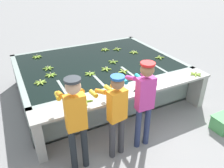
{
  "coord_description": "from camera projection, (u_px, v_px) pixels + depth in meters",
  "views": [
    {
      "loc": [
        -2.11,
        -3.02,
        3.13
      ],
      "look_at": [
        0.0,
        1.09,
        0.62
      ],
      "focal_mm": 35.0,
      "sensor_mm": 36.0,
      "label": 1
    }
  ],
  "objects": [
    {
      "name": "worker_0",
      "position": [
        75.0,
        117.0,
        3.38
      ],
      "size": [
        0.43,
        0.73,
        1.75
      ],
      "color": "#1E2328",
      "rests_on": "ground"
    },
    {
      "name": "banana_bunch_floating_8",
      "position": [
        37.0,
        57.0,
        6.07
      ],
      "size": [
        0.28,
        0.28,
        0.08
      ],
      "color": "#7FAD33",
      "rests_on": "wash_tank"
    },
    {
      "name": "banana_bunch_ledge_1",
      "position": [
        86.0,
        101.0,
        4.07
      ],
      "size": [
        0.28,
        0.28,
        0.08
      ],
      "color": "#75A333",
      "rests_on": "work_ledge"
    },
    {
      "name": "banana_bunch_floating_10",
      "position": [
        51.0,
        75.0,
        5.06
      ],
      "size": [
        0.28,
        0.28,
        0.08
      ],
      "color": "#7FAD33",
      "rests_on": "wash_tank"
    },
    {
      "name": "worker_1",
      "position": [
        116.0,
        110.0,
        3.68
      ],
      "size": [
        0.46,
        0.74,
        1.63
      ],
      "color": "#38383D",
      "rests_on": "ground"
    },
    {
      "name": "banana_bunch_floating_1",
      "position": [
        160.0,
        58.0,
        6.02
      ],
      "size": [
        0.28,
        0.28,
        0.08
      ],
      "color": "#8CB738",
      "rests_on": "wash_tank"
    },
    {
      "name": "banana_bunch_floating_5",
      "position": [
        113.0,
        62.0,
        5.75
      ],
      "size": [
        0.28,
        0.27,
        0.08
      ],
      "color": "#75A333",
      "rests_on": "wash_tank"
    },
    {
      "name": "worker_2",
      "position": [
        144.0,
        97.0,
        3.86
      ],
      "size": [
        0.43,
        0.73,
        1.76
      ],
      "color": "navy",
      "rests_on": "ground"
    },
    {
      "name": "knife_0",
      "position": [
        137.0,
        89.0,
        4.5
      ],
      "size": [
        0.31,
        0.21,
        0.02
      ],
      "color": "silver",
      "rests_on": "work_ledge"
    },
    {
      "name": "banana_bunch_floating_12",
      "position": [
        106.0,
        69.0,
        5.35
      ],
      "size": [
        0.28,
        0.27,
        0.08
      ],
      "color": "#8CB738",
      "rests_on": "wash_tank"
    },
    {
      "name": "wash_tank",
      "position": [
        97.0,
        76.0,
        6.04
      ],
      "size": [
        4.07,
        3.08,
        0.88
      ],
      "color": "gray",
      "rests_on": "ground"
    },
    {
      "name": "knife_1",
      "position": [
        157.0,
        84.0,
        4.68
      ],
      "size": [
        0.33,
        0.17,
        0.02
      ],
      "color": "silver",
      "rests_on": "work_ledge"
    },
    {
      "name": "banana_bunch_floating_4",
      "position": [
        123.0,
        71.0,
        5.23
      ],
      "size": [
        0.28,
        0.28,
        0.08
      ],
      "color": "#93BC3D",
      "rests_on": "wash_tank"
    },
    {
      "name": "banana_bunch_floating_0",
      "position": [
        145.0,
        65.0,
        5.59
      ],
      "size": [
        0.27,
        0.28,
        0.08
      ],
      "color": "#7FAD33",
      "rests_on": "wash_tank"
    },
    {
      "name": "banana_bunch_floating_7",
      "position": [
        105.0,
        50.0,
        6.59
      ],
      "size": [
        0.26,
        0.28,
        0.08
      ],
      "color": "#8CB738",
      "rests_on": "wash_tank"
    },
    {
      "name": "banana_bunch_floating_11",
      "position": [
        117.0,
        49.0,
        6.63
      ],
      "size": [
        0.28,
        0.28,
        0.08
      ],
      "color": "#8CB738",
      "rests_on": "wash_tank"
    },
    {
      "name": "work_ledge",
      "position": [
        131.0,
        102.0,
        4.58
      ],
      "size": [
        4.07,
        0.45,
        0.88
      ],
      "color": "#9E9E99",
      "rests_on": "ground"
    },
    {
      "name": "banana_bunch_floating_9",
      "position": [
        134.0,
        52.0,
        6.39
      ],
      "size": [
        0.28,
        0.27,
        0.08
      ],
      "color": "#9EC642",
      "rests_on": "wash_tank"
    },
    {
      "name": "banana_bunch_floating_3",
      "position": [
        40.0,
        82.0,
        4.74
      ],
      "size": [
        0.27,
        0.28,
        0.08
      ],
      "color": "#93BC3D",
      "rests_on": "wash_tank"
    },
    {
      "name": "ground_plane",
      "position": [
        135.0,
        131.0,
        4.7
      ],
      "size": [
        80.0,
        80.0,
        0.0
      ],
      "primitive_type": "plane",
      "color": "gray",
      "rests_on": "ground"
    },
    {
      "name": "banana_bunch_floating_2",
      "position": [
        48.0,
        68.0,
        5.39
      ],
      "size": [
        0.28,
        0.28,
        0.08
      ],
      "color": "#75A333",
      "rests_on": "wash_tank"
    },
    {
      "name": "banana_bunch_ledge_0",
      "position": [
        196.0,
        74.0,
        5.09
      ],
      "size": [
        0.28,
        0.28,
        0.08
      ],
      "color": "#93BC3D",
      "rests_on": "work_ledge"
    },
    {
      "name": "banana_bunch_floating_6",
      "position": [
        90.0,
        74.0,
        5.12
      ],
      "size": [
        0.28,
        0.28,
        0.08
      ],
      "color": "#7FAD33",
      "rests_on": "wash_tank"
    }
  ]
}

